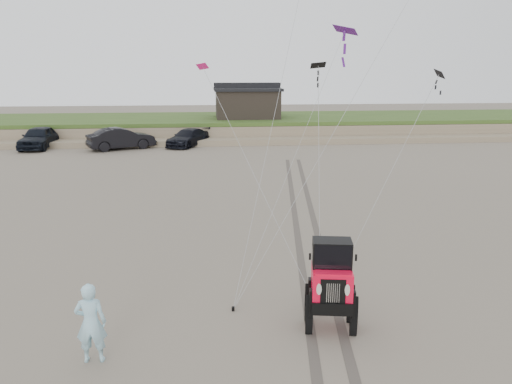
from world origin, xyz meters
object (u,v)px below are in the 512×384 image
truck_b (121,139)px  man (91,323)px  truck_a (39,137)px  jeep (331,295)px  truck_c (188,138)px  cabin (247,102)px

truck_b → man: (4.17, -30.95, 0.06)m
truck_b → man: size_ratio=2.85×
truck_a → truck_b: truck_a is taller
truck_a → jeep: 35.36m
truck_a → jeep: jeep is taller
truck_b → truck_c: size_ratio=1.07×
cabin → jeep: size_ratio=1.30×
truck_b → truck_c: (5.34, 1.12, -0.16)m
cabin → truck_a: bearing=-159.1°
cabin → truck_a: cabin is taller
truck_a → truck_b: (6.80, -1.14, -0.03)m
truck_b → truck_a: bearing=55.3°
truck_a → cabin: bearing=23.1°
truck_c → jeep: jeep is taller
truck_c → cabin: bearing=78.7°
truck_c → truck_a: bearing=-151.9°
man → jeep: bearing=-172.0°
truck_a → truck_c: truck_a is taller
truck_b → man: bearing=162.5°
truck_a → truck_c: (12.14, -0.02, -0.19)m
truck_b → jeep: (9.78, -30.09, 0.04)m
jeep → man: 5.68m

